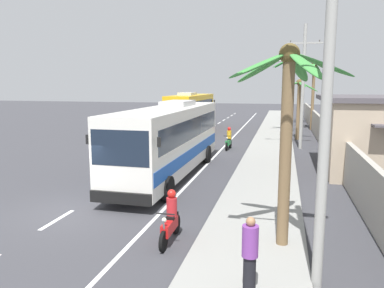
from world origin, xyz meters
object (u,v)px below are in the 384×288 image
object	(u,v)px
pedestrian_near_kerb	(250,254)
palm_second	(314,81)
pedestrian_midwalk	(285,135)
coach_bus_far_lane	(191,110)
palm_farthest	(287,111)
palm_nearest	(288,81)
palm_third	(303,82)
palm_fourth	(299,97)
motorcycle_beside_bus	(229,140)
utility_pole_nearest	(325,57)
utility_pole_mid	(302,83)
coach_bus_foreground	(170,138)
motorcycle_trailing	(171,221)
utility_pole_far	(291,85)

from	to	relation	value
pedestrian_near_kerb	palm_second	bearing A→B (deg)	48.79
pedestrian_midwalk	palm_second	bearing A→B (deg)	-40.21
coach_bus_far_lane	palm_farthest	distance (m)	29.35
palm_nearest	palm_third	bearing A→B (deg)	79.13
palm_nearest	palm_farthest	distance (m)	26.35
palm_third	palm_fourth	world-z (taller)	palm_third
coach_bus_far_lane	pedestrian_near_kerb	xyz separation A→B (m)	(8.88, -30.58, -0.94)
motorcycle_beside_bus	palm_nearest	world-z (taller)	palm_nearest
pedestrian_midwalk	utility_pole_nearest	size ratio (longest dim) A/B	0.17
pedestrian_near_kerb	palm_third	size ratio (longest dim) A/B	0.25
utility_pole_mid	palm_third	world-z (taller)	utility_pole_mid
coach_bus_far_lane	palm_nearest	distance (m)	10.31
motorcycle_beside_bus	palm_second	bearing A→B (deg)	63.93
utility_pole_nearest	pedestrian_midwalk	bearing A→B (deg)	91.88
pedestrian_midwalk	palm_farthest	world-z (taller)	palm_farthest
coach_bus_foreground	palm_fourth	size ratio (longest dim) A/B	2.37
pedestrian_near_kerb	palm_second	distance (m)	33.32
pedestrian_near_kerb	coach_bus_foreground	bearing A→B (deg)	80.22
motorcycle_beside_bus	palm_third	size ratio (longest dim) A/B	0.27
utility_pole_mid	palm_nearest	world-z (taller)	utility_pole_mid
motorcycle_trailing	pedestrian_midwalk	xyz separation A→B (m)	(3.37, 17.72, 0.39)
palm_farthest	palm_fourth	bearing A→B (deg)	87.20
coach_bus_foreground	pedestrian_near_kerb	xyz separation A→B (m)	(5.04, -10.61, -0.92)
palm_second	palm_fourth	bearing A→B (deg)	-102.53
pedestrian_near_kerb	palm_farthest	xyz separation A→B (m)	(0.70, 2.90, 2.92)
pedestrian_near_kerb	utility_pole_mid	size ratio (longest dim) A/B	0.20
motorcycle_trailing	palm_nearest	bearing A→B (deg)	82.55
palm_fourth	palm_nearest	bearing A→B (deg)	103.25
palm_nearest	palm_fourth	bearing A→B (deg)	-76.75
palm_second	pedestrian_midwalk	bearing A→B (deg)	-102.13
motorcycle_beside_bus	pedestrian_near_kerb	size ratio (longest dim) A/B	1.11
utility_pole_mid	coach_bus_foreground	bearing A→B (deg)	-124.21
utility_pole_mid	palm_fourth	xyz separation A→B (m)	(0.00, 4.71, -1.13)
pedestrian_midwalk	palm_second	xyz separation A→B (m)	(2.70, 12.57, 3.98)
palm_second	palm_fourth	xyz separation A→B (m)	(-1.67, -7.53, -1.38)
utility_pole_nearest	palm_nearest	world-z (taller)	utility_pole_nearest
utility_pole_nearest	palm_second	bearing A→B (deg)	86.31
coach_bus_foreground	utility_pole_nearest	world-z (taller)	utility_pole_nearest
motorcycle_beside_bus	coach_bus_far_lane	bearing A→B (deg)	116.53
pedestrian_near_kerb	palm_second	size ratio (longest dim) A/B	0.25
coach_bus_far_lane	palm_fourth	xyz separation A→B (m)	(10.68, -5.21, 1.63)
palm_fourth	palm_farthest	size ratio (longest dim) A/B	0.88
utility_pole_nearest	utility_pole_far	world-z (taller)	utility_pole_nearest
coach_bus_foreground	palm_nearest	bearing A→B (deg)	72.34
motorcycle_beside_bus	palm_fourth	xyz separation A→B (m)	(5.01, 6.14, 2.98)
pedestrian_midwalk	palm_farthest	distance (m)	17.68
motorcycle_beside_bus	pedestrian_near_kerb	distance (m)	19.50
motorcycle_beside_bus	palm_farthest	world-z (taller)	palm_farthest
utility_pole_far	palm_farthest	size ratio (longest dim) A/B	1.50
motorcycle_trailing	utility_pole_far	world-z (taller)	utility_pole_far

